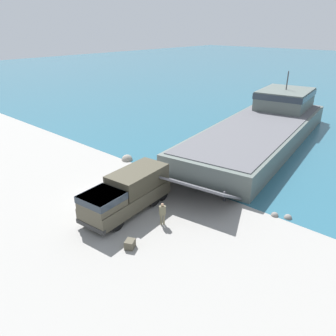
% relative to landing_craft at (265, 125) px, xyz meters
% --- Properties ---
extents(ground_plane, '(240.00, 240.00, 0.00)m').
position_rel_landing_craft_xyz_m(ground_plane, '(-2.11, -22.16, -1.70)').
color(ground_plane, gray).
extents(landing_craft, '(12.64, 32.95, 7.16)m').
position_rel_landing_craft_xyz_m(landing_craft, '(0.00, 0.00, 0.00)').
color(landing_craft, '#56605B').
rests_on(landing_craft, ground_plane).
extents(military_truck, '(3.33, 7.63, 2.88)m').
position_rel_landing_craft_xyz_m(military_truck, '(0.26, -22.31, -0.18)').
color(military_truck, '#4C4738').
rests_on(military_truck, ground_plane).
extents(soldier_on_ramp, '(0.47, 0.49, 1.68)m').
position_rel_landing_craft_xyz_m(soldier_on_ramp, '(3.44, -21.97, -0.74)').
color(soldier_on_ramp, '#6B664C').
rests_on(soldier_on_ramp, ground_plane).
extents(moored_boat_a, '(2.30, 8.74, 2.21)m').
position_rel_landing_craft_xyz_m(moored_boat_a, '(-5.39, 20.81, -0.97)').
color(moored_boat_a, '#B7BABF').
rests_on(moored_boat_a, ground_plane).
extents(mooring_bollard, '(0.28, 0.28, 0.85)m').
position_rel_landing_craft_xyz_m(mooring_bollard, '(4.84, -16.28, -1.24)').
color(mooring_bollard, '#333338').
rests_on(mooring_bollard, ground_plane).
extents(cargo_crate, '(0.78, 0.83, 0.55)m').
position_rel_landing_craft_xyz_m(cargo_crate, '(3.69, -25.23, -1.43)').
color(cargo_crate, '#4C4738').
rests_on(cargo_crate, ground_plane).
extents(shoreline_rock_a, '(1.13, 1.13, 1.13)m').
position_rel_landing_craft_xyz_m(shoreline_rock_a, '(-7.27, -15.65, -1.70)').
color(shoreline_rock_a, gray).
rests_on(shoreline_rock_a, ground_plane).
extents(shoreline_rock_b, '(0.57, 0.57, 0.57)m').
position_rel_landing_craft_xyz_m(shoreline_rock_b, '(9.64, -15.40, -1.70)').
color(shoreline_rock_b, gray).
rests_on(shoreline_rock_b, ground_plane).
extents(shoreline_rock_c, '(0.93, 0.93, 0.93)m').
position_rel_landing_craft_xyz_m(shoreline_rock_c, '(-4.78, -15.37, -1.70)').
color(shoreline_rock_c, '#66605B').
rests_on(shoreline_rock_c, ground_plane).
extents(shoreline_rock_d, '(0.53, 0.53, 0.53)m').
position_rel_landing_craft_xyz_m(shoreline_rock_d, '(8.79, -15.72, -1.70)').
color(shoreline_rock_d, gray).
rests_on(shoreline_rock_d, ground_plane).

